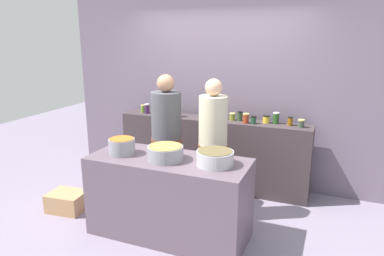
% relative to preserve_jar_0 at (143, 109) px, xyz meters
% --- Properties ---
extents(ground, '(12.00, 12.00, 0.00)m').
position_rel_preserve_jar_0_xyz_m(ground, '(1.11, -1.12, -1.05)').
color(ground, gray).
extents(storefront_wall, '(4.80, 0.12, 3.00)m').
position_rel_preserve_jar_0_xyz_m(storefront_wall, '(1.11, 0.33, 0.45)').
color(storefront_wall, slate).
rests_on(storefront_wall, ground).
extents(display_shelf, '(2.70, 0.36, 1.00)m').
position_rel_preserve_jar_0_xyz_m(display_shelf, '(1.11, -0.02, -0.56)').
color(display_shelf, '#3D3236').
rests_on(display_shelf, ground).
extents(prep_table, '(1.70, 0.70, 0.88)m').
position_rel_preserve_jar_0_xyz_m(prep_table, '(1.11, -1.42, -0.62)').
color(prep_table, '#604F5C').
rests_on(prep_table, ground).
extents(preserve_jar_0, '(0.07, 0.07, 0.11)m').
position_rel_preserve_jar_0_xyz_m(preserve_jar_0, '(0.00, 0.00, 0.00)').
color(preserve_jar_0, olive).
rests_on(preserve_jar_0, display_shelf).
extents(preserve_jar_1, '(0.07, 0.07, 0.14)m').
position_rel_preserve_jar_0_xyz_m(preserve_jar_1, '(0.10, -0.05, 0.02)').
color(preserve_jar_1, '#3F204C').
rests_on(preserve_jar_1, display_shelf).
extents(preserve_jar_2, '(0.09, 0.09, 0.12)m').
position_rel_preserve_jar_0_xyz_m(preserve_jar_2, '(0.28, 0.03, 0.00)').
color(preserve_jar_2, '#AF3C1F').
rests_on(preserve_jar_2, display_shelf).
extents(preserve_jar_3, '(0.07, 0.07, 0.14)m').
position_rel_preserve_jar_0_xyz_m(preserve_jar_3, '(0.44, 0.01, 0.01)').
color(preserve_jar_3, '#581E5E').
rests_on(preserve_jar_3, display_shelf).
extents(preserve_jar_4, '(0.09, 0.09, 0.14)m').
position_rel_preserve_jar_0_xyz_m(preserve_jar_4, '(0.61, -0.07, 0.01)').
color(preserve_jar_4, '#1E5122').
rests_on(preserve_jar_4, display_shelf).
extents(preserve_jar_5, '(0.07, 0.07, 0.14)m').
position_rel_preserve_jar_0_xyz_m(preserve_jar_5, '(1.01, 0.02, 0.02)').
color(preserve_jar_5, '#AB270A').
rests_on(preserve_jar_5, display_shelf).
extents(preserve_jar_6, '(0.08, 0.08, 0.13)m').
position_rel_preserve_jar_0_xyz_m(preserve_jar_6, '(1.22, -0.00, 0.01)').
color(preserve_jar_6, '#D56005').
rests_on(preserve_jar_6, display_shelf).
extents(preserve_jar_7, '(0.08, 0.08, 0.10)m').
position_rel_preserve_jar_0_xyz_m(preserve_jar_7, '(1.38, 0.02, -0.01)').
color(preserve_jar_7, olive).
rests_on(preserve_jar_7, display_shelf).
extents(preserve_jar_8, '(0.07, 0.07, 0.13)m').
position_rel_preserve_jar_0_xyz_m(preserve_jar_8, '(1.48, 0.03, 0.01)').
color(preserve_jar_8, '#2E482D').
rests_on(preserve_jar_8, display_shelf).
extents(preserve_jar_9, '(0.08, 0.08, 0.13)m').
position_rel_preserve_jar_0_xyz_m(preserve_jar_9, '(1.60, -0.09, 0.01)').
color(preserve_jar_9, '#99351B').
rests_on(preserve_jar_9, display_shelf).
extents(preserve_jar_10, '(0.08, 0.08, 0.11)m').
position_rel_preserve_jar_0_xyz_m(preserve_jar_10, '(1.70, -0.08, -0.00)').
color(preserve_jar_10, '#1F462E').
rests_on(preserve_jar_10, display_shelf).
extents(preserve_jar_11, '(0.09, 0.09, 0.10)m').
position_rel_preserve_jar_0_xyz_m(preserve_jar_11, '(1.84, 0.03, -0.00)').
color(preserve_jar_11, gold).
rests_on(preserve_jar_11, display_shelf).
extents(preserve_jar_12, '(0.08, 0.08, 0.15)m').
position_rel_preserve_jar_0_xyz_m(preserve_jar_12, '(1.97, 0.05, 0.02)').
color(preserve_jar_12, '#224D1F').
rests_on(preserve_jar_12, display_shelf).
extents(preserve_jar_13, '(0.07, 0.07, 0.12)m').
position_rel_preserve_jar_0_xyz_m(preserve_jar_13, '(2.16, 0.01, 0.00)').
color(preserve_jar_13, '#844E0E').
rests_on(preserve_jar_13, display_shelf).
extents(preserve_jar_14, '(0.08, 0.08, 0.10)m').
position_rel_preserve_jar_0_xyz_m(preserve_jar_14, '(2.30, -0.04, -0.00)').
color(preserve_jar_14, '#3C4739').
rests_on(preserve_jar_14, display_shelf).
extents(cooking_pot_left, '(0.28, 0.28, 0.18)m').
position_rel_preserve_jar_0_xyz_m(cooking_pot_left, '(0.58, -1.47, -0.09)').
color(cooking_pot_left, gray).
rests_on(cooking_pot_left, prep_table).
extents(cooking_pot_center, '(0.37, 0.37, 0.15)m').
position_rel_preserve_jar_0_xyz_m(cooking_pot_center, '(1.10, -1.47, -0.10)').
color(cooking_pot_center, gray).
rests_on(cooking_pot_center, prep_table).
extents(cooking_pot_right, '(0.37, 0.37, 0.15)m').
position_rel_preserve_jar_0_xyz_m(cooking_pot_right, '(1.62, -1.41, -0.10)').
color(cooking_pot_right, '#B7B7BC').
rests_on(cooking_pot_right, prep_table).
extents(cook_with_tongs, '(0.38, 0.38, 1.69)m').
position_rel_preserve_jar_0_xyz_m(cook_with_tongs, '(0.81, -0.85, -0.29)').
color(cook_with_tongs, brown).
rests_on(cook_with_tongs, ground).
extents(cook_in_cap, '(0.34, 0.34, 1.67)m').
position_rel_preserve_jar_0_xyz_m(cook_in_cap, '(1.41, -0.87, -0.30)').
color(cook_in_cap, brown).
rests_on(cook_in_cap, ground).
extents(bread_crate, '(0.47, 0.39, 0.23)m').
position_rel_preserve_jar_0_xyz_m(bread_crate, '(-0.31, -1.41, -0.94)').
color(bread_crate, tan).
rests_on(bread_crate, ground).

